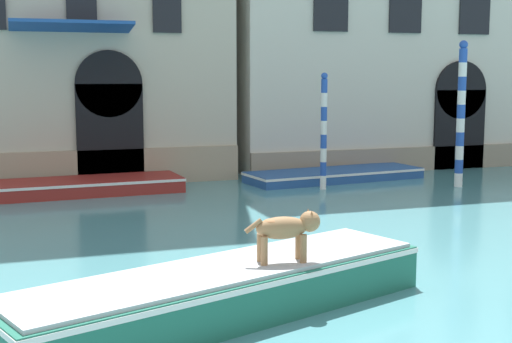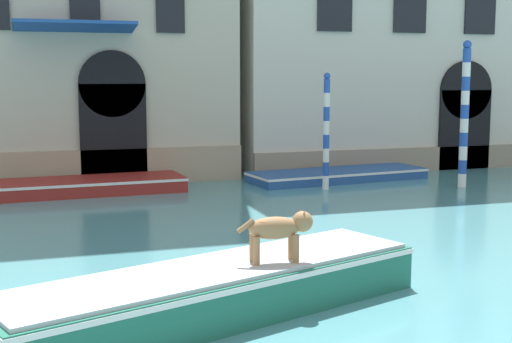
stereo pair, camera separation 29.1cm
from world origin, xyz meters
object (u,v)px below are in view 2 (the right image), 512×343
object	(u,v)px
dog_on_deck	(280,228)
mooring_pole_0	(326,131)
boat_moored_near_palazzo	(89,185)
boat_foreground	(217,290)
boat_moored_far	(338,175)
mooring_pole_3	(465,114)

from	to	relation	value
dog_on_deck	mooring_pole_0	bearing A→B (deg)	68.24
boat_moored_near_palazzo	mooring_pole_0	size ratio (longest dim) A/B	1.61
mooring_pole_0	boat_foreground	bearing A→B (deg)	-121.07
boat_foreground	boat_moored_near_palazzo	xyz separation A→B (m)	(-0.90, 11.88, -0.16)
boat_foreground	boat_moored_near_palazzo	distance (m)	11.92
boat_moored_far	boat_foreground	bearing A→B (deg)	-128.64
mooring_pole_0	mooring_pole_3	world-z (taller)	mooring_pole_3
dog_on_deck	mooring_pole_3	size ratio (longest dim) A/B	0.26
boat_moored_far	mooring_pole_0	size ratio (longest dim) A/B	1.74
dog_on_deck	boat_moored_near_palazzo	size ratio (longest dim) A/B	0.20
dog_on_deck	boat_moored_near_palazzo	world-z (taller)	dog_on_deck
boat_moored_near_palazzo	mooring_pole_0	xyz separation A→B (m)	(7.14, -1.53, 1.59)
boat_foreground	boat_moored_far	world-z (taller)	boat_foreground
dog_on_deck	mooring_pole_3	bearing A→B (deg)	49.68
mooring_pole_0	dog_on_deck	bearing A→B (deg)	-116.83
boat_foreground	dog_on_deck	world-z (taller)	dog_on_deck
boat_foreground	boat_moored_near_palazzo	world-z (taller)	boat_foreground
boat_moored_near_palazzo	mooring_pole_0	bearing A→B (deg)	-15.25
boat_moored_far	mooring_pole_3	distance (m)	4.60
mooring_pole_0	mooring_pole_3	size ratio (longest dim) A/B	0.78
boat_moored_far	dog_on_deck	bearing A→B (deg)	-125.04
boat_foreground	mooring_pole_3	size ratio (longest dim) A/B	1.52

